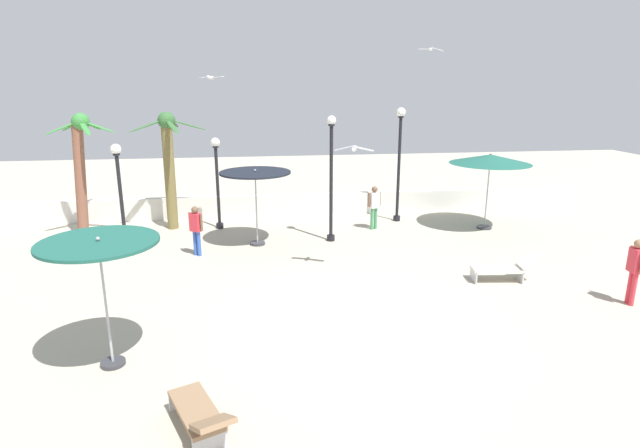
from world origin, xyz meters
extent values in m
plane|color=#B2A893|center=(0.00, 0.00, 0.00)|extent=(56.00, 56.00, 0.00)
cube|color=silver|center=(0.00, 9.99, 0.45)|extent=(25.20, 0.30, 0.91)
cylinder|color=#333338|center=(6.86, 7.00, 0.04)|extent=(0.56, 0.56, 0.08)
cylinder|color=#A5A5AD|center=(6.86, 7.00, 1.28)|extent=(0.05, 0.05, 2.55)
cone|color=#1E594C|center=(6.86, 7.00, 2.68)|extent=(3.00, 3.00, 0.34)
sphere|color=#99999E|center=(6.86, 7.00, 2.86)|extent=(0.08, 0.08, 0.08)
cylinder|color=#333338|center=(-4.81, -1.29, 0.04)|extent=(0.48, 0.48, 0.08)
cylinder|color=#A5A5AD|center=(-4.81, -1.29, 1.28)|extent=(0.05, 0.05, 2.57)
cylinder|color=#1E594C|center=(-4.81, -1.29, 2.55)|extent=(2.20, 2.20, 0.06)
sphere|color=#99999E|center=(-4.81, -1.29, 2.62)|extent=(0.08, 0.08, 0.08)
cylinder|color=#333338|center=(-1.82, 6.16, 0.04)|extent=(0.52, 0.52, 0.08)
cylinder|color=#A5A5AD|center=(-1.82, 6.16, 1.27)|extent=(0.05, 0.05, 2.54)
cylinder|color=black|center=(-1.82, 6.16, 2.52)|extent=(2.38, 2.38, 0.06)
sphere|color=#99999E|center=(-1.82, 6.16, 2.59)|extent=(0.08, 0.08, 0.08)
cylinder|color=brown|center=(-7.92, 7.89, 2.06)|extent=(0.62, 0.37, 4.13)
sphere|color=#378239|center=(-7.67, 7.89, 4.12)|extent=(0.60, 0.60, 0.60)
ellipsoid|color=#378239|center=(-7.07, 7.79, 3.95)|extent=(1.18, 0.38, 0.46)
ellipsoid|color=#378239|center=(-7.50, 8.47, 3.95)|extent=(0.51, 1.17, 0.46)
ellipsoid|color=#378239|center=(-8.13, 8.29, 3.95)|extent=(1.01, 0.92, 0.46)
ellipsoid|color=#378239|center=(-8.18, 7.56, 3.95)|extent=(1.09, 0.80, 0.46)
ellipsoid|color=#378239|center=(-7.39, 7.35, 3.95)|extent=(0.71, 1.13, 0.46)
cylinder|color=olive|center=(-4.97, 8.65, 2.04)|extent=(0.44, 0.40, 4.08)
sphere|color=#336231|center=(-4.93, 8.65, 4.07)|extent=(0.64, 0.64, 0.64)
ellipsoid|color=#336231|center=(-4.22, 8.64, 3.93)|extent=(1.39, 0.21, 0.47)
ellipsoid|color=#336231|center=(-4.83, 9.36, 3.93)|extent=(0.40, 1.41, 0.47)
ellipsoid|color=#336231|center=(-5.52, 9.06, 3.93)|extent=(1.25, 0.97, 0.47)
ellipsoid|color=#336231|center=(-5.56, 8.30, 3.93)|extent=(1.31, 0.85, 0.47)
ellipsoid|color=#336231|center=(-4.65, 7.99, 3.93)|extent=(0.73, 1.36, 0.47)
cylinder|color=black|center=(0.77, 6.25, 0.10)|extent=(0.28, 0.28, 0.20)
cylinder|color=black|center=(0.77, 6.25, 2.02)|extent=(0.12, 0.12, 4.04)
cylinder|color=black|center=(0.77, 6.25, 4.04)|extent=(0.22, 0.22, 0.06)
sphere|color=white|center=(0.77, 6.25, 4.20)|extent=(0.31, 0.31, 0.31)
cylinder|color=black|center=(3.84, 8.55, 0.10)|extent=(0.28, 0.28, 0.20)
cylinder|color=black|center=(3.84, 8.55, 2.07)|extent=(0.12, 0.12, 4.13)
cylinder|color=black|center=(3.84, 8.55, 4.13)|extent=(0.22, 0.22, 0.06)
sphere|color=white|center=(3.84, 8.55, 4.31)|extent=(0.36, 0.36, 0.36)
cylinder|color=black|center=(-3.22, 8.41, 0.10)|extent=(0.28, 0.28, 0.20)
cylinder|color=black|center=(-3.22, 8.41, 1.56)|extent=(0.12, 0.12, 3.12)
cylinder|color=black|center=(-3.22, 8.41, 3.12)|extent=(0.22, 0.22, 0.06)
sphere|color=white|center=(-3.22, 8.41, 3.29)|extent=(0.34, 0.34, 0.34)
cylinder|color=black|center=(-6.21, 6.28, 0.10)|extent=(0.28, 0.28, 0.20)
cylinder|color=black|center=(-6.21, 6.28, 1.59)|extent=(0.12, 0.12, 3.19)
cylinder|color=black|center=(-6.21, 6.28, 3.19)|extent=(0.22, 0.22, 0.06)
sphere|color=white|center=(-6.21, 6.28, 3.36)|extent=(0.34, 0.34, 0.34)
cube|color=#B7B7BC|center=(-3.22, -2.89, 0.17)|extent=(0.52, 0.25, 0.35)
cube|color=#B7B7BC|center=(-2.71, -4.08, 0.17)|extent=(0.52, 0.25, 0.35)
cube|color=#8C6B4C|center=(-2.97, -3.49, 0.35)|extent=(1.05, 1.50, 0.08)
cube|color=#8C6B4C|center=(-2.63, -4.26, 0.64)|extent=(0.75, 0.78, 0.36)
cube|color=#B7B7BC|center=(4.16, 1.95, 0.17)|extent=(0.11, 0.55, 0.35)
cube|color=#B7B7BC|center=(5.45, 1.79, 0.17)|extent=(0.11, 0.55, 0.35)
cube|color=silver|center=(4.81, 1.87, 0.35)|extent=(1.46, 0.72, 0.08)
cube|color=silver|center=(5.68, 1.76, 0.62)|extent=(0.65, 0.62, 0.43)
cylinder|color=#3F8C59|center=(2.54, 7.47, 0.42)|extent=(0.12, 0.12, 0.84)
cylinder|color=#3F8C59|center=(2.70, 7.52, 0.42)|extent=(0.12, 0.12, 0.84)
cube|color=silver|center=(2.62, 7.49, 1.14)|extent=(0.42, 0.34, 0.59)
sphere|color=brown|center=(2.62, 7.49, 1.55)|extent=(0.23, 0.23, 0.23)
cylinder|color=brown|center=(2.39, 7.42, 1.17)|extent=(0.08, 0.08, 0.53)
cylinder|color=brown|center=(2.85, 7.57, 1.17)|extent=(0.08, 0.08, 0.53)
cylinder|color=#3359B2|center=(-3.83, 5.31, 0.41)|extent=(0.12, 0.12, 0.82)
cylinder|color=#3359B2|center=(-3.70, 5.21, 0.41)|extent=(0.12, 0.12, 0.82)
cube|color=#D8333F|center=(-3.76, 5.26, 1.12)|extent=(0.43, 0.41, 0.58)
sphere|color=brown|center=(-3.76, 5.26, 1.52)|extent=(0.22, 0.22, 0.22)
cylinder|color=brown|center=(-3.95, 5.40, 1.14)|extent=(0.08, 0.08, 0.53)
cylinder|color=brown|center=(-3.57, 5.11, 1.14)|extent=(0.08, 0.08, 0.53)
cylinder|color=#D8333F|center=(7.39, -0.15, 0.43)|extent=(0.12, 0.12, 0.87)
cylinder|color=#D8333F|center=(7.41, 0.00, 0.43)|extent=(0.12, 0.12, 0.87)
cube|color=#D8333F|center=(7.40, -0.07, 1.17)|extent=(0.28, 0.39, 0.61)
sphere|color=#936B4C|center=(7.40, -0.07, 1.60)|extent=(0.23, 0.23, 0.23)
cylinder|color=#936B4C|center=(7.43, 0.16, 1.20)|extent=(0.08, 0.08, 0.55)
ellipsoid|color=white|center=(0.82, 2.75, 3.67)|extent=(0.24, 0.34, 0.12)
sphere|color=white|center=(0.89, 2.91, 3.70)|extent=(0.10, 0.10, 0.10)
cube|color=silver|center=(0.58, 2.87, 3.69)|extent=(0.54, 0.35, 0.16)
cube|color=silver|center=(1.07, 2.64, 3.69)|extent=(0.55, 0.35, 0.12)
ellipsoid|color=white|center=(5.69, 10.83, 6.74)|extent=(0.18, 0.34, 0.12)
sphere|color=white|center=(5.72, 11.00, 6.77)|extent=(0.10, 0.10, 0.10)
cube|color=silver|center=(5.43, 10.89, 6.76)|extent=(0.54, 0.24, 0.03)
cube|color=silver|center=(5.95, 10.78, 6.76)|extent=(0.53, 0.24, 0.17)
ellipsoid|color=white|center=(-3.25, 8.63, 5.58)|extent=(0.28, 0.33, 0.12)
sphere|color=white|center=(-3.35, 8.49, 5.61)|extent=(0.10, 0.10, 0.10)
cube|color=silver|center=(-3.03, 8.47, 5.60)|extent=(0.51, 0.42, 0.07)
cube|color=silver|center=(-3.46, 8.78, 5.60)|extent=(0.51, 0.42, 0.06)
camera|label=1|loc=(-1.96, -10.72, 5.40)|focal=28.51mm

